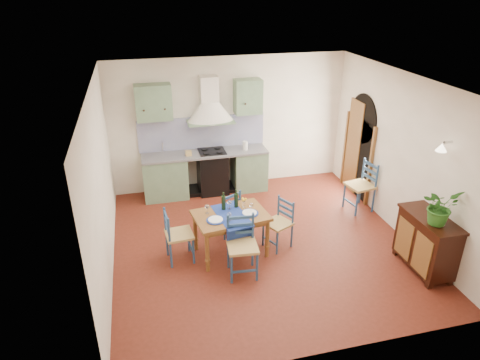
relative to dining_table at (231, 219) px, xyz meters
name	(u,v)px	position (x,y,z in m)	size (l,w,h in m)	color
floor	(262,243)	(0.57, 0.15, -0.66)	(5.00, 5.00, 0.00)	#4C1B10
back_wall	(210,144)	(0.11, 2.44, 0.39)	(5.00, 0.96, 2.80)	white
right_wall	(392,154)	(3.07, 0.43, 0.68)	(0.26, 5.00, 2.80)	white
left_wall	(101,186)	(-1.93, 0.15, 0.74)	(0.04, 5.00, 2.80)	white
ceiling	(266,82)	(0.57, 0.15, 2.15)	(5.00, 5.00, 0.01)	white
dining_table	(231,219)	(0.00, 0.00, 0.00)	(1.26, 0.98, 1.06)	brown
chair_near	(242,246)	(0.04, -0.56, -0.16)	(0.49, 0.49, 0.97)	navy
chair_far	(227,211)	(0.07, 0.62, -0.21)	(0.54, 0.54, 0.87)	navy
chair_left	(177,235)	(-0.88, 0.02, -0.19)	(0.46, 0.46, 0.91)	navy
chair_right	(279,223)	(0.84, 0.02, -0.21)	(0.54, 0.54, 0.86)	navy
chair_spare	(362,186)	(2.81, 0.86, -0.14)	(0.54, 0.54, 1.00)	navy
sideboard	(426,241)	(2.83, -1.14, -0.15)	(0.50, 1.05, 0.94)	black
potted_plant	(440,206)	(2.80, -1.30, 0.56)	(0.50, 0.43, 0.56)	#29641F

